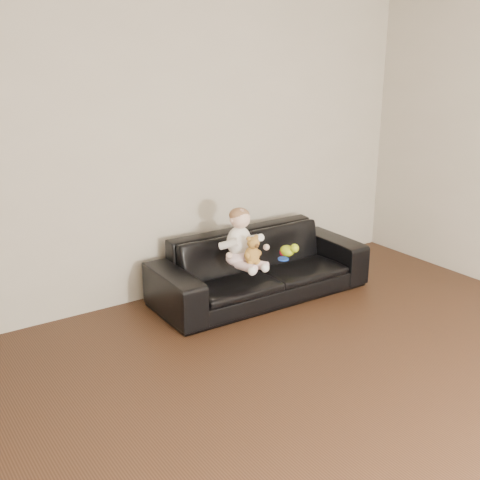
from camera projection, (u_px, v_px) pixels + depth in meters
floor at (417, 459)px, 3.20m from camera, size 5.50×5.50×0.00m
wall_back at (167, 146)px, 4.95m from camera, size 5.00×0.00×5.00m
sofa at (260, 266)px, 5.20m from camera, size 1.90×0.77×0.55m
baby at (241, 241)px, 4.88m from camera, size 0.37×0.44×0.49m
teddy_bear at (252, 251)px, 4.78m from camera, size 0.14×0.14×0.24m
toy_green at (287, 251)px, 5.16m from camera, size 0.15×0.17×0.10m
toy_rattle at (283, 252)px, 5.17m from camera, size 0.08×0.08×0.06m
toy_blue_disc at (283, 259)px, 5.08m from camera, size 0.11×0.11×0.01m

